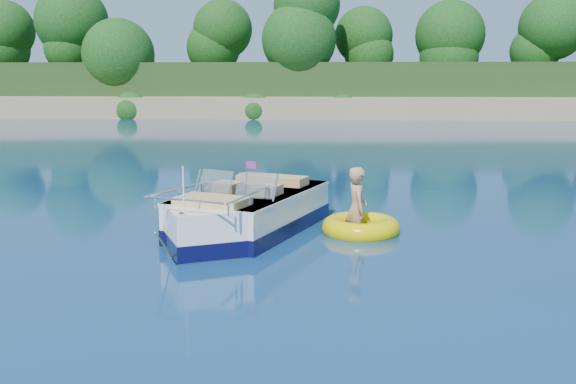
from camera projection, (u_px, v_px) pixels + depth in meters
name	position (u px, v px, depth m)	size (l,w,h in m)	color
ground	(371.00, 256.00, 10.64)	(160.00, 160.00, 0.00)	#091B43
shoreline	(335.00, 94.00, 73.11)	(170.00, 59.00, 6.00)	#937955
treeline	(339.00, 43.00, 49.94)	(150.00, 7.12, 8.19)	black
motorboat	(243.00, 216.00, 12.10)	(3.00, 5.03, 1.75)	white
tow_tube	(361.00, 227.00, 12.26)	(1.91, 1.91, 0.39)	#EAC800
boy	(356.00, 232.00, 12.27)	(0.61, 0.40, 1.67)	tan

